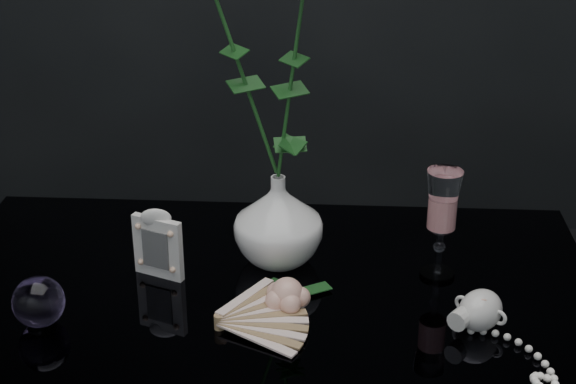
# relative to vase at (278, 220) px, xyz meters

# --- Properties ---
(vase) EXTENTS (0.19, 0.19, 0.15)m
(vase) POSITION_rel_vase_xyz_m (0.00, 0.00, 0.00)
(vase) COLOR white
(vase) RESTS_ON table
(wine_glass) EXTENTS (0.06, 0.06, 0.18)m
(wine_glass) POSITION_rel_vase_xyz_m (0.26, -0.03, 0.02)
(wine_glass) COLOR white
(wine_glass) RESTS_ON table
(picture_frame) EXTENTS (0.11, 0.10, 0.12)m
(picture_frame) POSITION_rel_vase_xyz_m (-0.19, -0.06, -0.02)
(picture_frame) COLOR white
(picture_frame) RESTS_ON table
(paperweight) EXTENTS (0.09, 0.09, 0.08)m
(paperweight) POSITION_rel_vase_xyz_m (-0.34, -0.21, -0.04)
(paperweight) COLOR #9373BC
(paperweight) RESTS_ON table
(paper_fan) EXTENTS (0.28, 0.22, 0.03)m
(paper_fan) POSITION_rel_vase_xyz_m (-0.07, -0.20, -0.06)
(paper_fan) COLOR #F1E5C1
(paper_fan) RESTS_ON table
(loose_rose) EXTENTS (0.12, 0.15, 0.05)m
(loose_rose) POSITION_rel_vase_xyz_m (0.02, -0.15, -0.05)
(loose_rose) COLOR #E7AA95
(loose_rose) RESTS_ON table
(pearl_jar) EXTENTS (0.29, 0.30, 0.06)m
(pearl_jar) POSITION_rel_vase_xyz_m (0.31, -0.18, -0.05)
(pearl_jar) COLOR silver
(pearl_jar) RESTS_ON table
(roses) EXTENTS (0.23, 0.12, 0.42)m
(roses) POSITION_rel_vase_xyz_m (-0.02, -0.00, 0.29)
(roses) COLOR #DF928A
(roses) RESTS_ON vase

